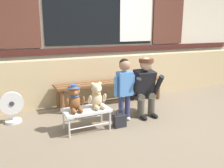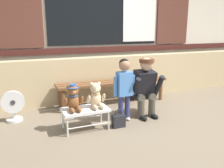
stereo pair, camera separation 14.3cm
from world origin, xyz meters
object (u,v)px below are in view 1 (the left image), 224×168
(small_display_bench, at_px, (86,111))
(teddy_bear_with_hat, at_px, (75,98))
(child_standing, at_px, (125,83))
(wooden_bench_long, at_px, (112,84))
(teddy_bear_plain, at_px, (97,96))
(floor_fan, at_px, (12,108))
(handbag_on_ground, at_px, (120,120))
(adult_crouching, at_px, (144,86))

(small_display_bench, xyz_separation_m, teddy_bear_with_hat, (-0.16, 0.00, 0.21))
(teddy_bear_with_hat, relative_size, child_standing, 0.38)
(wooden_bench_long, distance_m, teddy_bear_plain, 1.12)
(floor_fan, bearing_deg, handbag_on_ground, -30.72)
(teddy_bear_with_hat, distance_m, handbag_on_ground, 0.73)
(child_standing, relative_size, handbag_on_ground, 3.52)
(teddy_bear_with_hat, bearing_deg, handbag_on_ground, -11.51)
(small_display_bench, bearing_deg, handbag_on_ground, -15.13)
(adult_crouching, bearing_deg, child_standing, -171.74)
(handbag_on_ground, bearing_deg, wooden_bench_long, 70.75)
(child_standing, bearing_deg, small_display_bench, -173.01)
(wooden_bench_long, relative_size, child_standing, 2.19)
(wooden_bench_long, distance_m, adult_crouching, 0.81)
(teddy_bear_with_hat, relative_size, handbag_on_ground, 1.34)
(teddy_bear_plain, distance_m, adult_crouching, 0.89)
(small_display_bench, relative_size, child_standing, 0.67)
(adult_crouching, height_order, floor_fan, adult_crouching)
(child_standing, distance_m, adult_crouching, 0.42)
(teddy_bear_with_hat, relative_size, teddy_bear_plain, 1.00)
(wooden_bench_long, height_order, small_display_bench, wooden_bench_long)
(teddy_bear_with_hat, height_order, teddy_bear_plain, same)
(small_display_bench, relative_size, floor_fan, 1.33)
(teddy_bear_with_hat, bearing_deg, small_display_bench, -0.77)
(wooden_bench_long, relative_size, small_display_bench, 3.28)
(wooden_bench_long, distance_m, child_standing, 0.88)
(teddy_bear_with_hat, height_order, adult_crouching, adult_crouching)
(teddy_bear_with_hat, height_order, floor_fan, teddy_bear_with_hat)
(teddy_bear_with_hat, bearing_deg, teddy_bear_plain, -0.13)
(teddy_bear_with_hat, bearing_deg, floor_fan, 137.72)
(adult_crouching, bearing_deg, teddy_bear_plain, -171.27)
(wooden_bench_long, bearing_deg, child_standing, -101.99)
(handbag_on_ground, bearing_deg, teddy_bear_plain, 157.15)
(teddy_bear_with_hat, distance_m, floor_fan, 1.06)
(adult_crouching, bearing_deg, handbag_on_ground, -155.91)
(teddy_bear_with_hat, distance_m, adult_crouching, 1.20)
(wooden_bench_long, relative_size, floor_fan, 4.37)
(floor_fan, bearing_deg, wooden_bench_long, 6.97)
(teddy_bear_plain, bearing_deg, small_display_bench, -179.49)
(wooden_bench_long, bearing_deg, floor_fan, -173.03)
(teddy_bear_plain, height_order, child_standing, child_standing)
(wooden_bench_long, bearing_deg, adult_crouching, -74.15)
(child_standing, bearing_deg, adult_crouching, 8.26)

